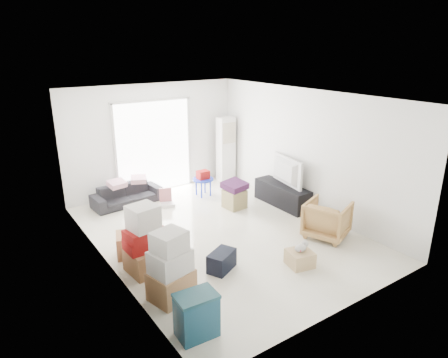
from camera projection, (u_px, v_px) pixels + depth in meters
room_shell at (220, 168)px, 7.54m from camera, size 4.98×6.48×3.18m
sliding_door at (154, 143)px, 9.91m from camera, size 2.10×0.04×2.33m
ac_tower at (226, 149)px, 10.81m from camera, size 0.45×0.30×1.75m
tv_console at (282, 195)px, 9.28m from camera, size 0.45×1.50×0.50m
television at (283, 182)px, 9.18m from camera, size 0.83×1.21×0.15m
sofa at (127, 191)px, 9.31m from camera, size 1.63×0.58×0.63m
pillow_left at (116, 179)px, 9.05m from camera, size 0.40×0.34×0.11m
pillow_right at (138, 174)px, 9.36m from camera, size 0.41×0.37×0.11m
armchair at (327, 218)px, 7.70m from camera, size 0.96×0.99×0.79m
storage_bins at (197, 315)px, 5.07m from camera, size 0.55×0.40×0.61m
box_stack_a at (171, 269)px, 5.77m from camera, size 0.69×0.62×1.08m
box_stack_b at (145, 243)px, 6.48m from camera, size 0.65×0.62×1.16m
box_stack_c at (133, 244)px, 7.09m from camera, size 0.68×0.62×0.41m
loose_box at (165, 242)px, 7.20m from camera, size 0.55×0.55×0.36m
duffel_bag at (222, 261)px, 6.62m from camera, size 0.59×0.50×0.32m
ottoman at (235, 199)px, 9.13m from camera, size 0.46×0.46×0.43m
blanket at (235, 187)px, 9.04m from camera, size 0.54×0.54×0.14m
kids_table at (203, 178)px, 9.80m from camera, size 0.51×0.51×0.64m
toy_walker at (167, 201)px, 9.30m from camera, size 0.38×0.36×0.41m
wood_crate at (300, 258)px, 6.76m from camera, size 0.48×0.48×0.27m
plush_bunny at (302, 247)px, 6.71m from camera, size 0.31×0.17×0.15m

